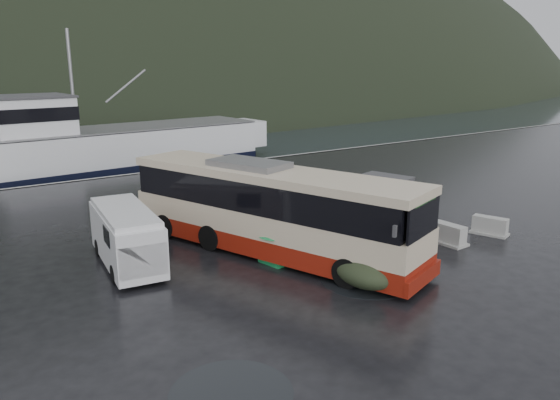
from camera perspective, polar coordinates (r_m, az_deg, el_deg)
ground at (r=20.90m, az=-1.66°, el=-7.10°), size 160.00×160.00×0.00m
quay_edge at (r=38.59m, az=-18.17°, el=2.21°), size 160.00×0.60×1.50m
coach_bus at (r=22.53m, az=-1.02°, el=-5.48°), size 7.26×13.53×3.73m
white_van at (r=22.00m, az=-15.57°, el=-6.53°), size 2.54×5.60×2.26m
waste_bin_left at (r=21.50m, az=-0.20°, el=-6.47°), size 1.34×1.34×1.62m
waste_bin_right at (r=21.38m, az=5.53°, el=-6.65°), size 1.20×1.20×1.28m
dome_tent at (r=19.75m, az=8.88°, el=-8.60°), size 3.04×3.60×1.20m
ticket_kiosk at (r=26.02m, az=9.89°, el=-2.95°), size 3.55×3.03×2.38m
jersey_barrier_a at (r=22.52m, az=4.77°, el=-5.54°), size 0.86×1.52×0.73m
jersey_barrier_b at (r=26.57m, az=21.01°, el=-3.35°), size 1.26×1.78×0.80m
jersey_barrier_c at (r=24.70m, az=16.99°, el=-4.32°), size 0.93×1.76×0.87m
fishing_trawler at (r=48.68m, az=-16.58°, el=4.72°), size 29.47×8.52×11.63m
puddles at (r=19.88m, az=1.91°, el=-8.25°), size 11.07×13.13×0.01m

